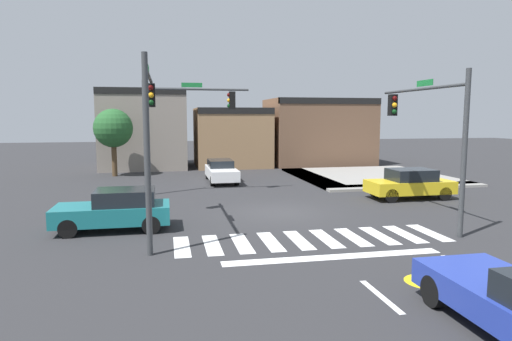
{
  "coord_description": "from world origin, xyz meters",
  "views": [
    {
      "loc": [
        -4.85,
        -18.76,
        4.18
      ],
      "look_at": [
        -1.0,
        0.4,
        1.83
      ],
      "focal_mm": 31.3,
      "sensor_mm": 36.0,
      "label": 1
    }
  ],
  "objects": [
    {
      "name": "storefront_row",
      "position": [
        1.13,
        19.26,
        2.9
      ],
      "size": [
        22.77,
        6.86,
        6.37
      ],
      "color": "gray",
      "rests_on": "ground_plane"
    },
    {
      "name": "roadside_tree",
      "position": [
        -8.5,
        14.0,
        3.36
      ],
      "size": [
        2.71,
        2.71,
        4.76
      ],
      "color": "#4C3823",
      "rests_on": "ground_plane"
    },
    {
      "name": "traffic_signal_southeast",
      "position": [
        5.14,
        -3.02,
        4.01
      ],
      "size": [
        0.32,
        5.86,
        5.81
      ],
      "rotation": [
        0.0,
        0.0,
        1.57
      ],
      "color": "#383A3D",
      "rests_on": "ground_plane"
    },
    {
      "name": "ground_plane",
      "position": [
        0.0,
        0.0,
        0.0
      ],
      "size": [
        120.0,
        120.0,
        0.0
      ],
      "primitive_type": "plane",
      "color": "#2B2B2D"
    },
    {
      "name": "car_teal",
      "position": [
        -6.74,
        -1.84,
        0.77
      ],
      "size": [
        4.14,
        1.88,
        1.52
      ],
      "rotation": [
        0.0,
        0.0,
        3.14
      ],
      "color": "#196B70",
      "rests_on": "ground_plane"
    },
    {
      "name": "crosswalk_near",
      "position": [
        0.0,
        -4.5,
        0.0
      ],
      "size": [
        9.4,
        2.41,
        0.01
      ],
      "color": "silver",
      "rests_on": "ground_plane"
    },
    {
      "name": "traffic_signal_northwest",
      "position": [
        -3.94,
        5.55,
        4.24
      ],
      "size": [
        5.66,
        0.32,
        6.1
      ],
      "color": "#383A3D",
      "rests_on": "ground_plane"
    },
    {
      "name": "car_yellow",
      "position": [
        7.35,
        1.86,
        0.78
      ],
      "size": [
        4.27,
        1.89,
        1.53
      ],
      "color": "gold",
      "rests_on": "ground_plane"
    },
    {
      "name": "traffic_signal_southwest",
      "position": [
        -5.42,
        -2.91,
        4.24
      ],
      "size": [
        0.32,
        6.04,
        6.05
      ],
      "rotation": [
        0.0,
        0.0,
        1.57
      ],
      "color": "#383A3D",
      "rests_on": "ground_plane"
    },
    {
      "name": "curb_corner_northeast",
      "position": [
        8.49,
        9.42,
        0.07
      ],
      "size": [
        10.0,
        10.6,
        0.15
      ],
      "color": "gray",
      "rests_on": "ground_plane"
    },
    {
      "name": "car_white",
      "position": [
        -1.42,
        9.75,
        0.71
      ],
      "size": [
        1.73,
        4.63,
        1.39
      ],
      "rotation": [
        0.0,
        0.0,
        -1.57
      ],
      "color": "white",
      "rests_on": "ground_plane"
    },
    {
      "name": "bike_detector_marking",
      "position": [
        1.58,
        -8.87,
        0.0
      ],
      "size": [
        1.12,
        1.12,
        0.01
      ],
      "color": "yellow",
      "rests_on": "ground_plane"
    }
  ]
}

